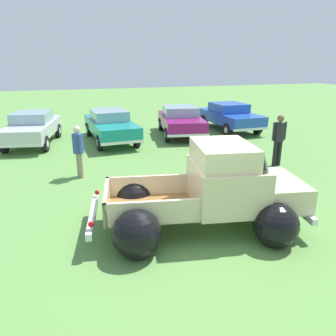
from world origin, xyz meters
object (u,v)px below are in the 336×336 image
at_px(show_car_2, 180,120).
at_px(show_car_3, 230,116).
at_px(vintage_pickup_truck, 214,195).
at_px(show_car_0, 32,127).
at_px(spectator_0, 279,137).
at_px(spectator_1, 78,149).
at_px(show_car_1, 110,124).

xyz_separation_m(show_car_2, show_car_3, (2.95, 0.36, 0.00)).
bearing_deg(show_car_3, show_car_2, -83.72).
relative_size(vintage_pickup_truck, show_car_0, 1.09).
bearing_deg(spectator_0, show_car_3, -9.87).
bearing_deg(spectator_0, spectator_1, 85.38).
distance_m(show_car_2, show_car_3, 2.97).
bearing_deg(spectator_0, show_car_1, 45.03).
height_order(show_car_1, show_car_3, same).
bearing_deg(spectator_1, show_car_3, -159.21).
bearing_deg(show_car_2, show_car_3, 108.00).
distance_m(show_car_3, spectator_0, 6.36).
bearing_deg(show_car_2, spectator_1, -36.26).
relative_size(vintage_pickup_truck, show_car_3, 1.14).
xyz_separation_m(show_car_2, spectator_1, (-5.27, -4.85, 0.17)).
relative_size(vintage_pickup_truck, spectator_1, 2.94).
xyz_separation_m(show_car_1, spectator_1, (-1.74, -4.69, 0.17)).
bearing_deg(show_car_0, spectator_1, 28.99).
relative_size(show_car_0, show_car_1, 0.94).
bearing_deg(show_car_1, spectator_0, 38.62).
distance_m(vintage_pickup_truck, show_car_1, 9.09).
relative_size(show_car_1, spectator_0, 2.61).
distance_m(show_car_1, show_car_2, 3.54).
xyz_separation_m(show_car_0, spectator_0, (8.39, -6.16, 0.27)).
bearing_deg(show_car_2, show_car_1, -76.35).
distance_m(vintage_pickup_truck, spectator_1, 5.06).
xyz_separation_m(vintage_pickup_truck, spectator_0, (4.17, 3.38, 0.29)).
height_order(show_car_2, spectator_1, spectator_1).
bearing_deg(vintage_pickup_truck, show_car_2, 84.58).
distance_m(spectator_0, spectator_1, 6.82).
height_order(vintage_pickup_truck, show_car_2, vintage_pickup_truck).
bearing_deg(show_car_0, vintage_pickup_truck, 35.27).
height_order(spectator_0, spectator_1, spectator_0).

